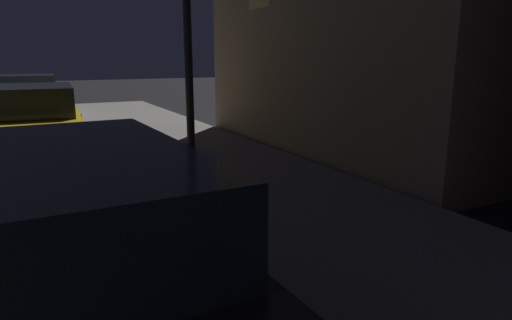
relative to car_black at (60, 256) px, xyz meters
The scene contains 3 objects.
car_black is the anchor object (origin of this frame).
car_yellow_cab 6.80m from the car_black, 90.04° to the left, with size 2.19×4.59×1.43m.
car_white 12.43m from the car_black, 90.01° to the left, with size 2.28×4.39×1.43m.
Camera 1 is at (2.74, -1.04, 1.97)m, focal length 31.64 mm.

